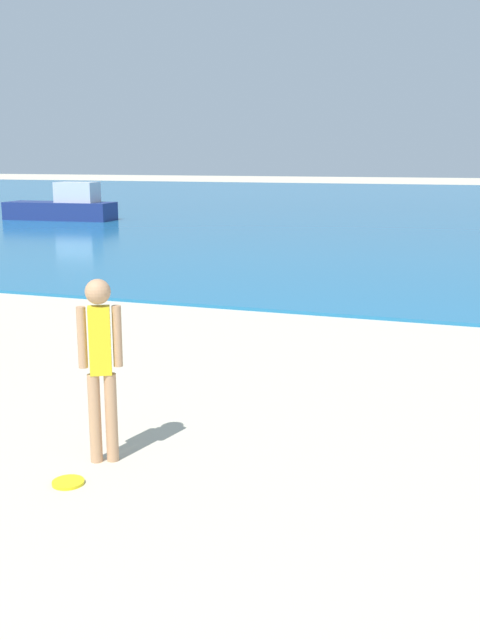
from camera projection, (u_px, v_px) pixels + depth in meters
name	position (u px, v px, depth m)	size (l,w,h in m)	color
water	(450.00, 205.00, 39.61)	(160.00, 60.00, 0.06)	#1E6B9E
person_standing	(101.00, 360.00, 6.12)	(0.33, 0.22, 1.60)	tan
frisbee	(68.00, 482.00, 5.86)	(0.26, 0.26, 0.03)	yellow
boat_near	(64.00, 207.00, 29.74)	(4.60, 1.79, 1.53)	navy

